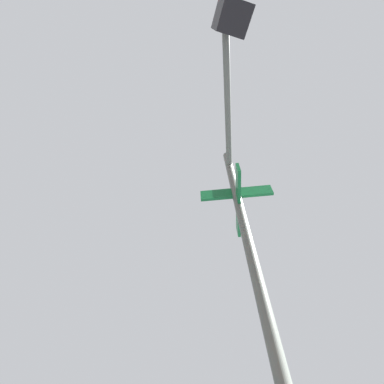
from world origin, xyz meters
name	(u,v)px	position (x,y,z in m)	size (l,w,h in m)	color
traffic_signal_near	(240,138)	(-6.48, -5.86, 3.55)	(1.35, 2.65, 5.05)	#474C47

